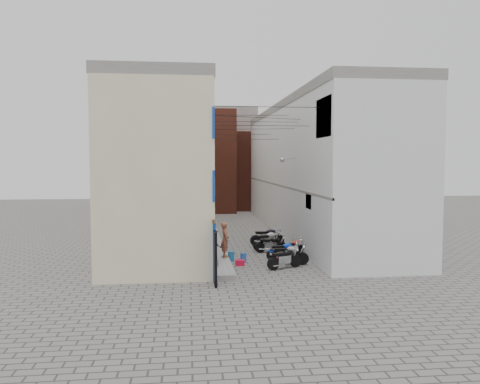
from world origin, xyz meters
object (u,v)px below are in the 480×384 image
object	(u,v)px
motorcycle_d	(293,247)
motorcycle_e	(271,243)
motorcycle_c	(284,250)
motorcycle_f	(268,239)
water_jug_near	(243,258)
person_b	(215,245)
motorcycle_b	(288,253)
person_a	(225,240)
motorcycle_a	(285,257)
motorcycle_g	(267,236)
water_jug_far	(231,256)
red_crate	(240,263)

from	to	relation	value
motorcycle_d	motorcycle_e	size ratio (longest dim) A/B	0.98
motorcycle_c	motorcycle_f	world-z (taller)	motorcycle_f
motorcycle_f	water_jug_near	world-z (taller)	motorcycle_f
person_b	motorcycle_b	bearing A→B (deg)	-94.57
person_a	person_b	size ratio (longest dim) A/B	1.17
motorcycle_a	motorcycle_c	world-z (taller)	motorcycle_a
motorcycle_g	person_b	world-z (taller)	person_b
motorcycle_b	motorcycle_d	world-z (taller)	motorcycle_b
motorcycle_c	motorcycle_g	size ratio (longest dim) A/B	0.88
motorcycle_d	motorcycle_e	world-z (taller)	motorcycle_e
motorcycle_a	person_b	xyz separation A→B (m)	(-3.22, 0.86, 0.46)
motorcycle_f	person_a	bearing A→B (deg)	-70.17
water_jug_far	motorcycle_a	bearing A→B (deg)	-38.73
motorcycle_a	motorcycle_e	bearing A→B (deg)	155.73
motorcycle_g	water_jug_near	xyz separation A→B (m)	(-1.96, -4.45, -0.37)
person_b	red_crate	size ratio (longest dim) A/B	3.47
red_crate	motorcycle_c	bearing A→B (deg)	22.11
motorcycle_f	person_b	bearing A→B (deg)	-68.75
motorcycle_a	person_a	size ratio (longest dim) A/B	1.06
motorcycle_b	motorcycle_e	xyz separation A→B (m)	(-0.28, 3.16, -0.05)
motorcycle_e	person_a	world-z (taller)	person_a
motorcycle_f	motorcycle_g	bearing A→B (deg)	143.42
water_jug_near	person_b	bearing A→B (deg)	-154.56
motorcycle_d	person_b	size ratio (longest dim) A/B	1.17
motorcycle_f	water_jug_far	bearing A→B (deg)	-68.34
motorcycle_b	motorcycle_f	distance (m)	4.08
motorcycle_c	water_jug_near	xyz separation A→B (m)	(-2.11, -0.29, -0.30)
person_a	motorcycle_a	bearing A→B (deg)	-129.26
motorcycle_a	motorcycle_c	size ratio (longest dim) A/B	1.02
motorcycle_e	red_crate	world-z (taller)	motorcycle_e
water_jug_near	water_jug_far	distance (m)	0.67
motorcycle_f	motorcycle_b	bearing A→B (deg)	-24.95
motorcycle_g	motorcycle_c	bearing A→B (deg)	-3.02
motorcycle_a	water_jug_near	distance (m)	2.37
motorcycle_e	person_b	bearing A→B (deg)	-44.50
motorcycle_d	water_jug_near	distance (m)	3.04
motorcycle_c	motorcycle_d	world-z (taller)	motorcycle_c
red_crate	person_b	bearing A→B (deg)	-178.56
motorcycle_f	red_crate	xyz separation A→B (m)	(-2.05, -3.91, -0.45)
motorcycle_f	person_a	xyz separation A→B (m)	(-2.71, -3.11, 0.54)
motorcycle_a	motorcycle_f	bearing A→B (deg)	156.19
motorcycle_g	person_b	size ratio (longest dim) A/B	1.38
person_a	water_jug_near	world-z (taller)	person_a
motorcycle_b	person_a	distance (m)	3.20
motorcycle_c	water_jug_near	world-z (taller)	motorcycle_c
motorcycle_c	motorcycle_f	size ratio (longest dim) A/B	0.90
motorcycle_b	person_a	bearing A→B (deg)	-102.29
motorcycle_c	person_b	xyz separation A→B (m)	(-3.57, -0.99, 0.47)
person_b	person_a	bearing A→B (deg)	-36.26
red_crate	motorcycle_a	bearing A→B (deg)	-23.97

